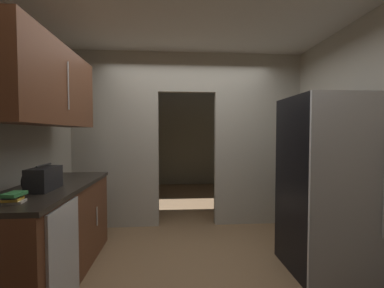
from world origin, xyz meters
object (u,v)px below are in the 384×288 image
(refrigerator, at_px, (325,184))
(dishwasher, at_px, (64,258))
(book_stack, at_px, (14,197))
(boombox, at_px, (44,179))

(refrigerator, height_order, dishwasher, refrigerator)
(dishwasher, bearing_deg, book_stack, -154.95)
(dishwasher, bearing_deg, boombox, 134.51)
(refrigerator, xyz_separation_m, dishwasher, (-2.46, -0.43, -0.48))
(dishwasher, xyz_separation_m, boombox, (-0.29, 0.30, 0.60))
(book_stack, bearing_deg, dishwasher, 25.05)
(dishwasher, distance_m, book_stack, 0.63)
(boombox, bearing_deg, book_stack, -90.38)
(refrigerator, bearing_deg, dishwasher, -170.02)
(dishwasher, xyz_separation_m, book_stack, (-0.30, -0.14, 0.54))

